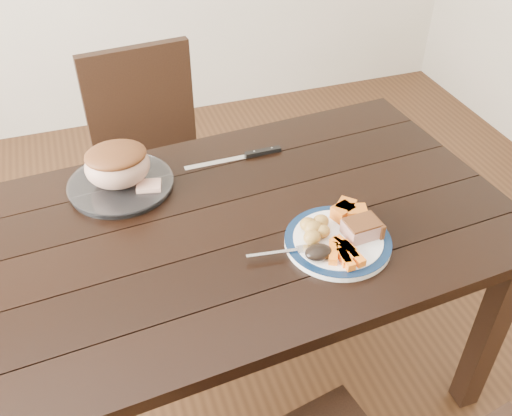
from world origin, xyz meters
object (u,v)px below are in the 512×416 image
object	(u,v)px
chair_far	(154,157)
pork_slice	(361,229)
fork	(286,252)
roast_joint	(118,166)
serving_platter	(121,185)
dinner_plate	(338,242)
carving_knife	(251,154)
dining_table	(227,248)

from	to	relation	value
chair_far	pork_slice	world-z (taller)	chair_far
fork	roast_joint	world-z (taller)	roast_joint
chair_far	serving_platter	size ratio (longest dim) A/B	3.07
dinner_plate	serving_platter	world-z (taller)	serving_platter
fork	carving_knife	world-z (taller)	fork
dinner_plate	pork_slice	xyz separation A→B (m)	(0.06, -0.01, 0.03)
pork_slice	roast_joint	xyz separation A→B (m)	(-0.57, 0.44, 0.04)
pork_slice	serving_platter	bearing A→B (deg)	142.14
pork_slice	roast_joint	distance (m)	0.72
serving_platter	carving_knife	world-z (taller)	serving_platter
chair_far	carving_knife	bearing A→B (deg)	114.68
serving_platter	pork_slice	size ratio (longest dim) A/B	3.42
chair_far	dinner_plate	world-z (taller)	chair_far
fork	chair_far	bearing A→B (deg)	109.83
dining_table	dinner_plate	bearing A→B (deg)	-34.36
serving_platter	fork	xyz separation A→B (m)	(0.36, -0.44, 0.01)
dining_table	fork	bearing A→B (deg)	-58.87
chair_far	pork_slice	bearing A→B (deg)	108.08
pork_slice	fork	world-z (taller)	pork_slice
pork_slice	fork	xyz separation A→B (m)	(-0.21, 0.00, -0.02)
roast_joint	fork	bearing A→B (deg)	-50.91
serving_platter	carving_knife	bearing A→B (deg)	4.84
carving_knife	chair_far	bearing A→B (deg)	119.63
pork_slice	dining_table	bearing A→B (deg)	150.51
chair_far	dinner_plate	distance (m)	1.00
roast_joint	carving_knife	size ratio (longest dim) A/B	0.59
chair_far	pork_slice	size ratio (longest dim) A/B	10.49
dinner_plate	fork	size ratio (longest dim) A/B	1.58
chair_far	dinner_plate	xyz separation A→B (m)	(0.34, -0.91, 0.23)
serving_platter	carving_knife	xyz separation A→B (m)	(0.42, 0.04, -0.00)
serving_platter	carving_knife	size ratio (longest dim) A/B	0.95
dining_table	fork	size ratio (longest dim) A/B	9.33
chair_far	fork	world-z (taller)	chair_far
dinner_plate	fork	world-z (taller)	fork
carving_knife	dinner_plate	bearing A→B (deg)	-80.77
pork_slice	roast_joint	world-z (taller)	roast_joint
dinner_plate	carving_knife	xyz separation A→B (m)	(-0.08, 0.47, -0.00)
serving_platter	pork_slice	xyz separation A→B (m)	(0.57, -0.44, 0.03)
dinner_plate	pork_slice	world-z (taller)	pork_slice
chair_far	roast_joint	distance (m)	0.59
dining_table	chair_far	xyz separation A→B (m)	(-0.09, 0.74, -0.13)
dining_table	roast_joint	bearing A→B (deg)	133.65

